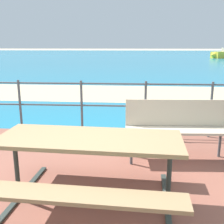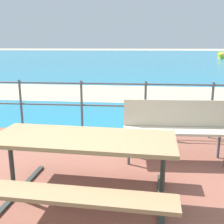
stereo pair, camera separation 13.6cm
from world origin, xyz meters
name	(u,v)px [view 1 (the left image)]	position (x,y,z in m)	size (l,w,h in m)	color
ground_plane	(99,212)	(0.00, 0.00, 0.00)	(240.00, 240.00, 0.00)	beige
patio_paving	(99,210)	(0.00, 0.00, 0.03)	(6.40, 5.20, 0.06)	brown
sea_water	(129,56)	(0.00, 40.00, 0.01)	(90.00, 90.00, 0.01)	teal
beach_strip	(122,93)	(0.00, 7.27, 0.01)	(54.00, 3.50, 0.01)	tan
picnic_table	(90,153)	(-0.09, 0.05, 0.65)	(1.94, 1.60, 0.76)	#8C704C
park_bench	(177,123)	(1.00, 1.35, 0.60)	(1.52, 0.47, 0.88)	#BCAD93
railing_fence	(113,102)	(0.00, 2.37, 0.70)	(5.94, 0.04, 1.03)	#4C5156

